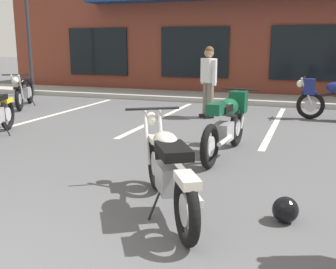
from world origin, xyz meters
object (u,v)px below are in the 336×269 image
at_px(motorcycle_green_cafe_racer, 227,122).
at_px(person_in_shorts_foreground, 209,78).
at_px(motorcycle_foreground_classic, 168,169).
at_px(helmet_on_pavement, 285,210).
at_px(motorcycle_blue_standard, 24,91).

relative_size(motorcycle_green_cafe_racer, person_in_shorts_foreground, 1.26).
height_order(motorcycle_foreground_classic, person_in_shorts_foreground, person_in_shorts_foreground).
height_order(motorcycle_foreground_classic, helmet_on_pavement, motorcycle_foreground_classic).
bearing_deg(motorcycle_foreground_classic, motorcycle_blue_standard, 138.50).
relative_size(motorcycle_blue_standard, motorcycle_green_cafe_racer, 0.91).
bearing_deg(motorcycle_blue_standard, person_in_shorts_foreground, 1.00).
bearing_deg(motorcycle_foreground_classic, helmet_on_pavement, 6.49).
bearing_deg(motorcycle_foreground_classic, person_in_shorts_foreground, 100.03).
bearing_deg(motorcycle_blue_standard, motorcycle_foreground_classic, -41.50).
bearing_deg(motorcycle_blue_standard, motorcycle_green_cafe_racer, -25.68).
distance_m(motorcycle_green_cafe_racer, helmet_on_pavement, 2.59).
xyz_separation_m(person_in_shorts_foreground, helmet_on_pavement, (2.17, -5.45, -0.82)).
distance_m(motorcycle_blue_standard, person_in_shorts_foreground, 5.25).
distance_m(motorcycle_foreground_classic, person_in_shorts_foreground, 5.70).
relative_size(motorcycle_blue_standard, person_in_shorts_foreground, 1.15).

